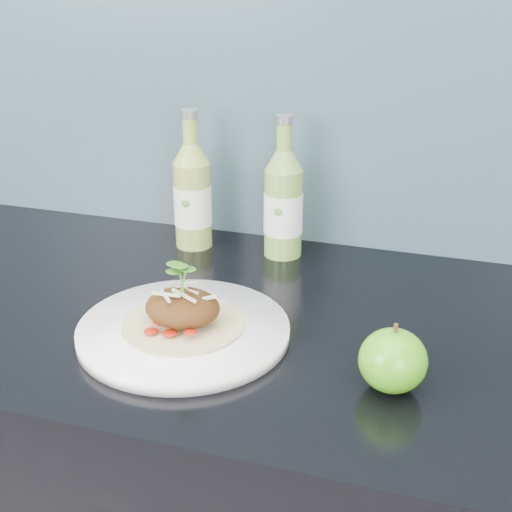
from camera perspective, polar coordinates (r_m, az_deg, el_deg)
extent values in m
cube|color=#6B97A8|center=(1.17, 2.97, 17.74)|extent=(4.00, 0.02, 0.70)
cylinder|color=white|center=(0.94, -5.81, -5.97)|extent=(0.34, 0.34, 0.02)
cylinder|color=tan|center=(0.93, -5.83, -5.43)|extent=(0.16, 0.16, 0.00)
ellipsoid|color=#542E0F|center=(0.92, -5.89, -4.12)|extent=(0.10, 0.08, 0.04)
ellipsoid|color=#3B9510|center=(0.83, 10.89, -8.21)|extent=(0.09, 0.09, 0.07)
cylinder|color=#472D14|center=(0.81, 11.11, -5.80)|extent=(0.01, 0.00, 0.01)
cylinder|color=#90A645|center=(1.19, -5.07, 4.08)|extent=(0.08, 0.08, 0.14)
cone|color=#90A645|center=(1.17, -5.23, 8.18)|extent=(0.06, 0.06, 0.03)
cylinder|color=#90A645|center=(1.16, -5.30, 9.95)|extent=(0.02, 0.02, 0.04)
cylinder|color=silver|center=(1.15, -5.35, 11.28)|extent=(0.03, 0.03, 0.01)
cylinder|color=white|center=(1.19, -5.07, 4.10)|extent=(0.08, 0.08, 0.07)
ellipsoid|color=#59A533|center=(1.16, -5.69, 4.23)|extent=(0.01, 0.00, 0.01)
cylinder|color=#76A544|center=(1.15, 2.19, 3.45)|extent=(0.07, 0.07, 0.14)
cone|color=#76A544|center=(1.12, 2.26, 7.67)|extent=(0.06, 0.06, 0.03)
cylinder|color=#76A544|center=(1.12, 2.29, 9.51)|extent=(0.02, 0.02, 0.04)
cylinder|color=silver|center=(1.11, 2.31, 10.89)|extent=(0.03, 0.03, 0.01)
cylinder|color=white|center=(1.15, 2.19, 3.47)|extent=(0.07, 0.07, 0.07)
ellipsoid|color=#59A533|center=(1.12, 1.77, 3.58)|extent=(0.01, 0.00, 0.01)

